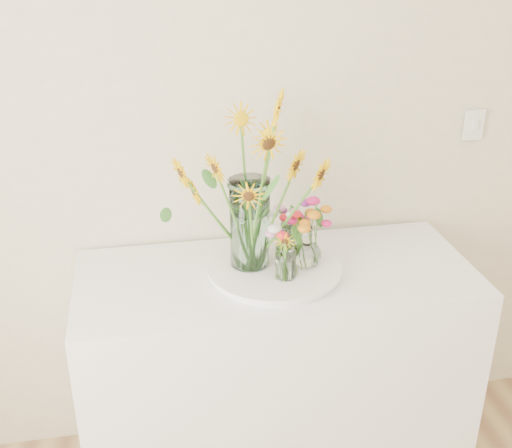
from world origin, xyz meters
name	(u,v)px	position (x,y,z in m)	size (l,w,h in m)	color
counter	(275,375)	(-0.19, 1.93, 0.45)	(1.40, 0.60, 0.90)	white
tray	(274,270)	(-0.20, 1.92, 0.91)	(0.45, 0.45, 0.03)	white
mason_jar	(250,223)	(-0.28, 1.96, 1.08)	(0.14, 0.14, 0.32)	#A5D4C4
sunflower_bouquet	(250,182)	(-0.28, 1.96, 1.24)	(0.80, 0.80, 0.62)	#EDB704
small_vase_a	(286,262)	(-0.18, 1.84, 0.99)	(0.07, 0.07, 0.12)	white
wildflower_posy_a	(286,250)	(-0.18, 1.84, 1.03)	(0.19, 0.19, 0.21)	orange
small_vase_b	(307,246)	(-0.09, 1.91, 1.00)	(0.10, 0.10, 0.15)	white
wildflower_posy_b	(307,235)	(-0.09, 1.91, 1.04)	(0.21, 0.21, 0.24)	orange
small_vase_c	(290,240)	(-0.13, 2.01, 0.98)	(0.07, 0.07, 0.12)	white
wildflower_posy_c	(290,228)	(-0.13, 2.01, 1.03)	(0.20, 0.20, 0.21)	orange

